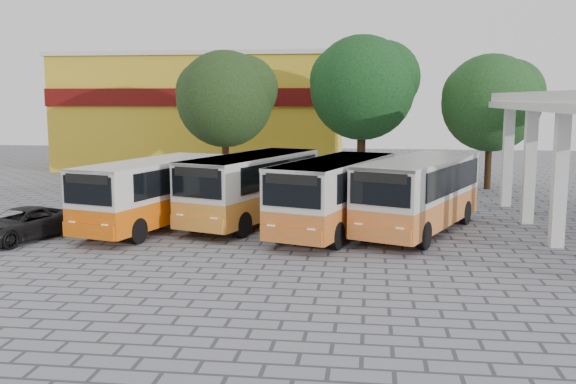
# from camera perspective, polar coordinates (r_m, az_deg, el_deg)

# --- Properties ---
(ground) EXTENTS (90.00, 90.00, 0.00)m
(ground) POSITION_cam_1_polar(r_m,az_deg,el_deg) (21.83, 3.64, -5.35)
(ground) COLOR gray
(ground) RESTS_ON ground
(shophouse_block) EXTENTS (20.40, 10.40, 8.30)m
(shophouse_block) POSITION_cam_1_polar(r_m,az_deg,el_deg) (48.76, -7.33, 7.12)
(shophouse_block) COLOR gold
(shophouse_block) RESTS_ON ground
(bus_far_left) EXTENTS (4.24, 8.00, 2.72)m
(bus_far_left) POSITION_cam_1_polar(r_m,az_deg,el_deg) (25.86, -11.97, 0.20)
(bus_far_left) COLOR #DF5A05
(bus_far_left) RESTS_ON ground
(bus_centre_left) EXTENTS (4.88, 8.41, 2.84)m
(bus_centre_left) POSITION_cam_1_polar(r_m,az_deg,el_deg) (26.45, -3.23, 0.70)
(bus_centre_left) COLOR orange
(bus_centre_left) RESTS_ON ground
(bus_centre_right) EXTENTS (4.71, 8.37, 2.83)m
(bus_centre_right) POSITION_cam_1_polar(r_m,az_deg,el_deg) (24.57, 4.20, 0.08)
(bus_centre_right) COLOR #C96623
(bus_centre_right) RESTS_ON ground
(bus_far_right) EXTENTS (5.35, 8.53, 2.87)m
(bus_far_right) POSITION_cam_1_polar(r_m,az_deg,el_deg) (25.05, 11.63, 0.14)
(bus_far_right) COLOR orange
(bus_far_right) RESTS_ON ground
(tree_left) EXTENTS (5.83, 5.55, 7.88)m
(tree_left) POSITION_cam_1_polar(r_m,az_deg,el_deg) (37.35, -5.53, 8.52)
(tree_left) COLOR #462714
(tree_left) RESTS_ON ground
(tree_middle) EXTENTS (6.27, 5.97, 8.73)m
(tree_middle) POSITION_cam_1_polar(r_m,az_deg,el_deg) (37.23, 6.74, 9.49)
(tree_middle) COLOR #352112
(tree_middle) RESTS_ON ground
(tree_right) EXTENTS (5.75, 5.48, 7.63)m
(tree_right) POSITION_cam_1_polar(r_m,az_deg,el_deg) (38.11, 17.69, 7.83)
(tree_right) COLOR #33200F
(tree_right) RESTS_ON ground
(parked_car) EXTENTS (3.28, 4.65, 1.18)m
(parked_car) POSITION_cam_1_polar(r_m,az_deg,el_deg) (25.43, -22.66, -2.67)
(parked_car) COLOR black
(parked_car) RESTS_ON ground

